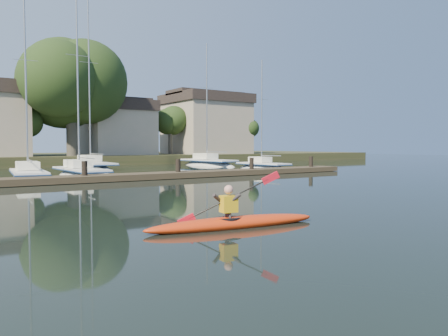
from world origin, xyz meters
TOP-DOWN VIEW (x-y plane):
  - ground at (0.00, 0.00)m, footprint 160.00×160.00m
  - kayak at (-3.94, -1.92)m, footprint 4.82×1.36m
  - dock at (0.00, 14.00)m, footprint 34.00×2.00m
  - sailboat_1 at (-5.28, 17.92)m, footprint 2.66×7.85m
  - sailboat_2 at (-1.93, 18.59)m, footprint 2.13×8.42m
  - sailboat_4 at (13.98, 18.81)m, footprint 2.42×6.43m
  - sailboat_6 at (1.62, 27.60)m, footprint 2.30×10.14m
  - sailboat_7 at (13.26, 26.67)m, footprint 3.02×8.68m
  - shore at (1.61, 40.29)m, footprint 90.00×25.25m

SIDE VIEW (x-z plane):
  - sailboat_7 at x=13.26m, z-range -7.07..6.66m
  - sailboat_6 at x=1.62m, z-range -8.22..7.85m
  - sailboat_4 at x=13.98m, z-range -5.52..5.17m
  - sailboat_2 at x=-1.93m, z-range -7.11..6.76m
  - sailboat_1 at x=-5.28m, z-range -6.47..6.13m
  - ground at x=0.00m, z-range 0.00..0.00m
  - kayak at x=-3.94m, z-range -0.58..0.95m
  - dock at x=0.00m, z-range -0.70..1.10m
  - shore at x=1.61m, z-range -3.15..9.60m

